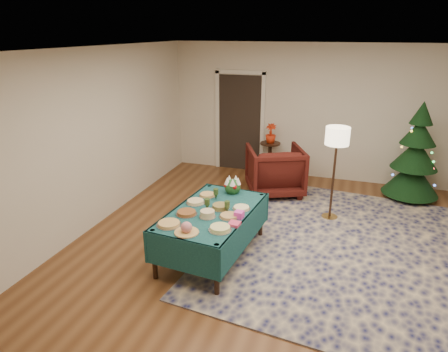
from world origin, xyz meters
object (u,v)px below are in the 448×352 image
(gift_box, at_px, (239,215))
(armchair, at_px, (275,168))
(buffet_table, at_px, (212,220))
(potted_plant, at_px, (271,137))
(side_table, at_px, (270,160))
(christmas_tree, at_px, (415,156))
(floor_lamp, at_px, (337,142))

(gift_box, bearing_deg, armchair, 91.05)
(buffet_table, bearing_deg, armchair, 81.87)
(armchair, relative_size, potted_plant, 2.53)
(side_table, height_order, christmas_tree, christmas_tree)
(buffet_table, bearing_deg, gift_box, -13.65)
(buffet_table, relative_size, potted_plant, 4.61)
(christmas_tree, bearing_deg, buffet_table, -132.35)
(potted_plant, xyz_separation_m, christmas_tree, (2.69, -0.30, -0.05))
(buffet_table, xyz_separation_m, christmas_tree, (2.75, 3.02, 0.26))
(gift_box, bearing_deg, christmas_tree, 52.90)
(floor_lamp, bearing_deg, buffet_table, -130.17)
(gift_box, relative_size, floor_lamp, 0.07)
(floor_lamp, bearing_deg, potted_plant, 130.21)
(potted_plant, bearing_deg, side_table, 180.00)
(buffet_table, height_order, potted_plant, potted_plant)
(buffet_table, height_order, floor_lamp, floor_lamp)
(floor_lamp, xyz_separation_m, side_table, (-1.37, 1.62, -0.94))
(buffet_table, distance_m, floor_lamp, 2.35)
(gift_box, distance_m, floor_lamp, 2.15)
(armchair, distance_m, potted_plant, 0.98)
(buffet_table, xyz_separation_m, side_table, (0.07, 3.32, -0.18))
(armchair, distance_m, side_table, 0.93)
(armchair, bearing_deg, potted_plant, -96.08)
(armchair, bearing_deg, buffet_table, 57.68)
(gift_box, relative_size, potted_plant, 0.27)
(floor_lamp, distance_m, side_table, 2.32)
(buffet_table, distance_m, gift_box, 0.45)
(floor_lamp, distance_m, potted_plant, 2.17)
(buffet_table, height_order, gift_box, gift_box)
(buffet_table, distance_m, christmas_tree, 4.10)
(gift_box, height_order, side_table, gift_box)
(buffet_table, height_order, side_table, side_table)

